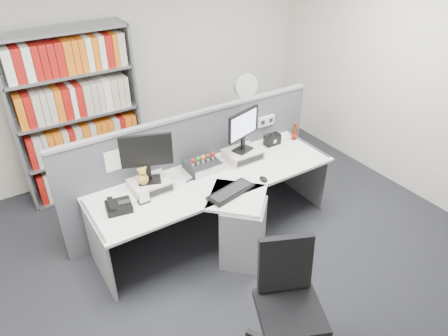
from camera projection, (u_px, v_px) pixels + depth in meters
ground at (260, 277)px, 4.05m from camera, size 5.50×5.50×0.00m
room_shell at (271, 108)px, 3.10m from camera, size 5.04×5.54×2.72m
partition at (195, 164)px, 4.60m from camera, size 3.00×0.08×1.27m
desk at (227, 209)px, 4.23m from camera, size 2.60×1.20×0.72m
monitor_riser_left at (150, 185)px, 4.04m from camera, size 0.38×0.31×0.10m
monitor_riser_right at (243, 154)px, 4.54m from camera, size 0.38×0.31×0.10m
monitor_left at (147, 154)px, 3.86m from camera, size 0.47×0.22×0.50m
monitor_right at (243, 127)px, 4.37m from camera, size 0.45×0.20×0.47m
desktop_pc at (202, 165)px, 4.36m from camera, size 0.34×0.30×0.09m
figurines at (203, 158)px, 4.30m from camera, size 0.29×0.05×0.09m
keyboard at (231, 192)px, 4.00m from camera, size 0.52×0.28×0.03m
mouse at (263, 179)px, 4.19m from camera, size 0.07×0.10×0.04m
desk_phone at (118, 206)px, 3.77m from camera, size 0.26×0.24×0.10m
desk_calendar at (143, 197)px, 3.86m from camera, size 0.11×0.08×0.13m
plush_toy at (143, 177)px, 3.93m from camera, size 0.11×0.11×0.19m
speaker at (272, 140)px, 4.81m from camera, size 0.19×0.10×0.13m
cola_bottle at (295, 133)px, 4.90m from camera, size 0.07×0.07×0.22m
shelving_unit at (77, 118)px, 4.86m from camera, size 1.41×0.40×2.00m
filing_cabinet at (244, 135)px, 5.83m from camera, size 0.45×0.61×0.70m
desk_fan at (245, 88)px, 5.46m from camera, size 0.32×0.19×0.55m
office_chair at (288, 299)px, 3.15m from camera, size 0.67×0.68×1.01m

